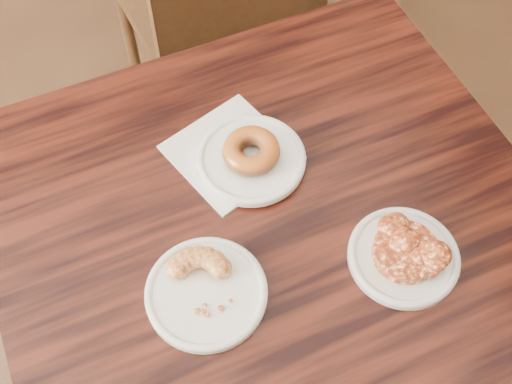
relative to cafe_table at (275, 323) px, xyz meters
name	(u,v)px	position (x,y,z in m)	size (l,w,h in m)	color
floor	(190,321)	(-0.15, 0.21, -0.38)	(5.00, 5.00, 0.00)	black
cafe_table	(275,323)	(0.00, 0.00, 0.00)	(0.86, 0.86, 0.75)	black
napkin	(231,152)	(-0.02, 0.17, 0.38)	(0.18, 0.18, 0.00)	white
plate_donut	(251,159)	(0.00, 0.14, 0.39)	(0.18, 0.18, 0.01)	white
plate_cruller	(206,293)	(-0.14, -0.05, 0.38)	(0.18, 0.18, 0.01)	white
plate_fritter	(403,257)	(0.16, -0.10, 0.38)	(0.17, 0.17, 0.01)	silver
glazed_donut	(251,151)	(0.00, 0.14, 0.41)	(0.09, 0.09, 0.03)	brown
apple_fritter	(406,250)	(0.16, -0.10, 0.40)	(0.14, 0.14, 0.03)	#421207
cruller_fragment	(205,287)	(-0.14, -0.05, 0.40)	(0.12, 0.12, 0.03)	brown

